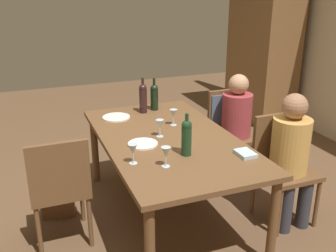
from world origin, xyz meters
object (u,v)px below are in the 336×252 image
Objects in this scene: person_man_bearded at (238,121)px; dinner_plate_host at (116,117)px; dinner_plate_guest_left at (143,144)px; armoire_cabinet at (263,45)px; chair_far_left at (230,121)px; wine_glass_near_left at (173,114)px; dining_table at (168,146)px; chair_near at (60,185)px; wine_glass_near_right at (133,150)px; wine_bottle_short_olive at (143,97)px; wine_glass_centre at (166,153)px; wine_bottle_tall_green at (187,137)px; person_woman_host at (292,152)px; wine_bottle_dark_red at (154,96)px; handbag at (58,204)px; wine_glass_far at (160,125)px; chair_far_right at (281,160)px.

person_man_bearded is 1.23m from dinner_plate_host.
armoire_cabinet is at bearing 130.02° from dinner_plate_guest_left.
wine_glass_near_left is at bearing 21.29° from chair_far_left.
dinner_plate_guest_left is (0.07, -0.24, 0.08)m from dining_table.
chair_near is 0.99m from dinner_plate_host.
person_man_bearded reaches higher than wine_glass_near_right.
chair_far_left and chair_near have the same top height.
dinner_plate_host is at bearing -61.17° from armoire_cabinet.
wine_bottle_short_olive is at bearing 102.61° from dinner_plate_host.
person_man_bearded reaches higher than wine_glass_near_left.
wine_bottle_tall_green is at bearing 121.36° from wine_glass_centre.
person_woman_host is 4.39× the size of dinner_plate_host.
wine_bottle_tall_green is 2.19× the size of wine_glass_centre.
dinner_plate_guest_left is at bearing 22.33° from person_man_bearded.
dinner_plate_host reaches higher than dining_table.
armoire_cabinet reaches higher than dinner_plate_guest_left.
wine_glass_centre is at bearing -22.83° from dining_table.
wine_bottle_tall_green is at bearing -4.75° from person_woman_host.
wine_bottle_dark_red is 0.49m from wine_glass_near_left.
person_woman_host reaches higher than dinner_plate_guest_left.
wine_bottle_tall_green is (-0.08, -0.91, 0.24)m from person_woman_host.
person_man_bearded reaches higher than wine_bottle_tall_green.
wine_bottle_tall_green reaches higher than handbag.
handbag is (-0.73, -0.50, -0.75)m from wine_glass_near_right.
dining_table is 1.02m from person_woman_host.
person_man_bearded is at bearing 78.93° from dinner_plate_host.
wine_glass_far is (-0.55, 0.16, 0.00)m from wine_glass_centre.
wine_bottle_short_olive is at bearing 158.55° from wine_glass_near_right.
dinner_plate_host is 0.94× the size of handbag.
wine_bottle_dark_red is 2.20× the size of wine_glass_near_left.
wine_bottle_tall_green reaches higher than wine_glass_near_left.
wine_glass_centre is (0.06, -1.13, 0.20)m from person_woman_host.
dining_table is 0.44m from wine_bottle_tall_green.
wine_glass_far reaches higher than dinner_plate_guest_left.
wine_bottle_short_olive is 1.34× the size of dinner_plate_host.
wine_bottle_short_olive is at bearing 40.43° from chair_near.
chair_far_left is (-0.89, -0.00, 0.06)m from chair_far_right.
wine_bottle_short_olive is 0.83m from dinner_plate_guest_left.
wine_glass_far is at bearing -26.81° from person_woman_host.
wine_bottle_dark_red reaches higher than chair_far_right.
armoire_cabinet reaches higher than dining_table.
chair_far_left is 0.97m from wine_bottle_short_olive.
person_woman_host is 1.02× the size of person_man_bearded.
dinner_plate_host is at bearing 48.80° from chair_near.
chair_far_left reaches higher than dining_table.
chair_far_right is 0.99m from wine_bottle_tall_green.
wine_glass_far is (0.66, -0.07, -0.05)m from wine_bottle_short_olive.
armoire_cabinet is at bearing -118.70° from person_woman_host.
chair_far_left is 1.57m from wine_glass_centre.
wine_bottle_tall_green is 1.13m from wine_bottle_dark_red.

